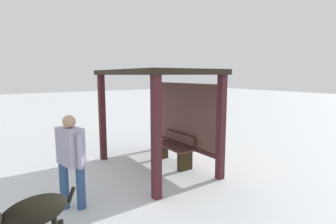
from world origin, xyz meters
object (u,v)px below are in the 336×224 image
object	(u,v)px
person_walking	(71,155)
dog	(28,215)
bench_left_inside	(173,150)
bus_shelter	(163,93)

from	to	relation	value
person_walking	dog	world-z (taller)	person_walking
bench_left_inside	bus_shelter	bearing A→B (deg)	-90.00
bus_shelter	person_walking	size ratio (longest dim) A/B	1.85
bus_shelter	bench_left_inside	xyz separation A→B (m)	(0.00, 0.28, -1.39)
bench_left_inside	dog	bearing A→B (deg)	-62.21
dog	bench_left_inside	bearing A→B (deg)	117.79
bench_left_inside	person_walking	size ratio (longest dim) A/B	0.77
person_walking	bus_shelter	bearing A→B (deg)	109.73
person_walking	dog	distance (m)	1.21
bus_shelter	person_walking	xyz separation A→B (m)	(0.83, -2.30, -0.83)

